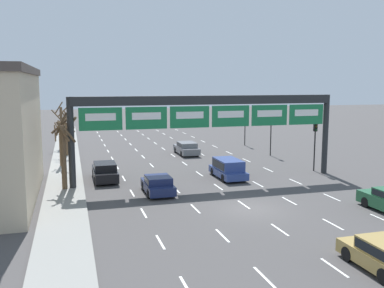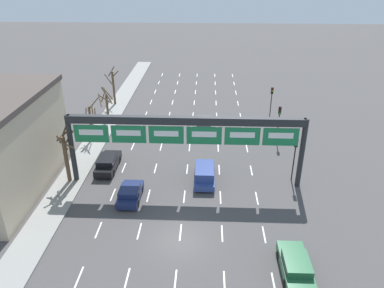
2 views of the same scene
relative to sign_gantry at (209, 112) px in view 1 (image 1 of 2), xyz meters
The scene contains 16 objects.
ground_plane 10.01m from the sign_gantry, 90.00° to the right, with size 220.00×220.00×0.00m, color #474444.
sidewalk_left 15.07m from the sign_gantry, 143.80° to the right, with size 2.80×110.00×0.15m.
lane_dashes 7.68m from the sign_gantry, 90.00° to the left, with size 13.32×67.00×0.01m.
sign_gantry is the anchor object (origin of this frame).
car_gold 18.83m from the sign_gantry, 84.23° to the right, with size 1.93×3.91×1.38m.
car_navy 7.51m from the sign_gantry, 148.59° to the right, with size 1.89×3.99×1.31m.
car_black 9.77m from the sign_gantry, 163.65° to the left, with size 1.87×4.75×1.50m.
car_grey 13.91m from the sign_gantry, 82.87° to the left, with size 1.97×4.70×1.40m.
suv_blue 5.08m from the sign_gantry, 13.25° to the left, with size 1.97×4.49×1.61m.
traffic_light_near_gantry 20.84m from the sign_gantry, 59.04° to the left, with size 0.30×0.35×4.13m.
traffic_light_mid_block 14.38m from the sign_gantry, 43.40° to the left, with size 0.30×0.35×4.39m.
traffic_light_far_end 10.69m from the sign_gantry, ahead, with size 0.30×0.35×4.50m.
tree_bare_closest 15.11m from the sign_gantry, 141.45° to the left, with size 1.79×1.79×5.22m.
tree_bare_second 24.54m from the sign_gantry, 118.89° to the left, with size 2.01×2.03×5.51m.
tree_bare_third 11.53m from the sign_gantry, behind, with size 1.92×2.02×5.63m.
tree_bare_furthest 18.91m from the sign_gantry, 127.01° to the left, with size 2.17×1.87×4.89m.
Camera 1 is at (-10.69, -24.10, 7.88)m, focal length 40.00 mm.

